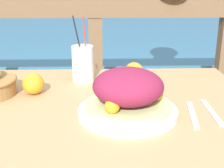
% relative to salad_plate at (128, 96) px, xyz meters
% --- Properties ---
extents(patio_table, '(1.05, 0.87, 0.71)m').
position_rel_salad_plate_xyz_m(patio_table, '(-0.10, 0.04, -0.15)').
color(patio_table, tan).
rests_on(patio_table, ground_plane).
extents(railing_fence, '(2.80, 0.08, 0.99)m').
position_rel_salad_plate_xyz_m(railing_fence, '(-0.10, 0.78, -0.09)').
color(railing_fence, brown).
rests_on(railing_fence, ground_plane).
extents(sea_backdrop, '(12.00, 4.00, 0.49)m').
position_rel_salad_plate_xyz_m(sea_backdrop, '(-0.10, 3.28, -0.53)').
color(sea_backdrop, teal).
rests_on(sea_backdrop, ground_plane).
extents(salad_plate, '(0.28, 0.28, 0.14)m').
position_rel_salad_plate_xyz_m(salad_plate, '(0.00, 0.00, 0.00)').
color(salad_plate, silver).
rests_on(salad_plate, patio_table).
extents(drink_glass, '(0.08, 0.08, 0.25)m').
position_rel_salad_plate_xyz_m(drink_glass, '(-0.14, 0.31, 0.01)').
color(drink_glass, silver).
rests_on(drink_glass, patio_table).
extents(fork, '(0.04, 0.18, 0.00)m').
position_rel_salad_plate_xyz_m(fork, '(0.19, -0.01, -0.06)').
color(fork, silver).
rests_on(fork, patio_table).
extents(knife, '(0.02, 0.18, 0.00)m').
position_rel_salad_plate_xyz_m(knife, '(0.25, 0.01, -0.06)').
color(knife, silver).
rests_on(knife, patio_table).
extents(orange_near_basket, '(0.07, 0.07, 0.07)m').
position_rel_salad_plate_xyz_m(orange_near_basket, '(-0.30, 0.18, -0.02)').
color(orange_near_basket, orange).
rests_on(orange_near_basket, patio_table).
extents(orange_near_glass, '(0.07, 0.07, 0.07)m').
position_rel_salad_plate_xyz_m(orange_near_glass, '(0.05, 0.30, -0.02)').
color(orange_near_glass, orange).
rests_on(orange_near_glass, patio_table).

